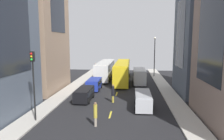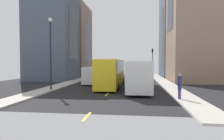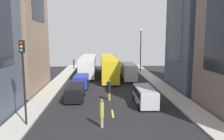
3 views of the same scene
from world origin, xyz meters
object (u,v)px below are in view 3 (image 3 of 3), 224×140
Objects in this scene: delivery_van_white at (128,70)px; pedestrian_crossing_mid at (109,89)px; city_bus_white at (88,64)px; car_black_0 at (75,91)px; pedestrian_waiting_curb at (102,113)px; car_blue_2 at (81,80)px; pedestrian_crossing_near at (74,63)px; streetcar_yellow at (109,65)px; traffic_light_near_corner at (23,67)px; car_silver_1 at (145,95)px.

delivery_van_white is 2.73× the size of pedestrian_crossing_mid.
delivery_van_white is at bearing -36.49° from city_bus_white.
car_black_0 is 2.06× the size of pedestrian_waiting_curb.
car_blue_2 is 1.99× the size of pedestrian_crossing_near.
delivery_van_white is 1.36× the size of car_black_0.
streetcar_yellow is (3.57, -3.01, 0.12)m from city_bus_white.
traffic_light_near_corner is (-5.67, 0.51, 3.34)m from pedestrian_waiting_curb.
delivery_van_white is at bearing 56.99° from car_black_0.
city_bus_white is 7.85m from pedestrian_crossing_near.
city_bus_white is at bearing 143.51° from delivery_van_white.
traffic_light_near_corner is (-7.04, -20.19, 2.37)m from streetcar_yellow.
pedestrian_waiting_curb reaches higher than car_black_0.
car_silver_1 is (2.97, -15.29, -1.09)m from streetcar_yellow.
pedestrian_crossing_mid reaches higher than car_blue_2.
car_silver_1 reaches higher than car_blue_2.
streetcar_yellow is 3.19× the size of car_black_0.
pedestrian_crossing_near reaches higher than car_blue_2.
traffic_light_near_corner is at bearing -98.49° from city_bus_white.
streetcar_yellow is 2.98× the size of car_silver_1.
pedestrian_waiting_curb is at bearing -84.68° from city_bus_white.
streetcar_yellow is 6.57× the size of pedestrian_waiting_curb.
pedestrian_crossing_mid is (3.64, -0.51, 0.28)m from car_black_0.
pedestrian_crossing_near is at bearing 115.53° from city_bus_white.
streetcar_yellow is 21.51m from traffic_light_near_corner.
car_black_0 is (-0.59, -16.02, -1.11)m from city_bus_white.
traffic_light_near_corner is (-10.00, -4.90, 3.46)m from car_silver_1.
pedestrian_crossing_near is (-6.94, 10.06, -0.83)m from streetcar_yellow.
car_silver_1 is 3.91m from pedestrian_crossing_mid.
streetcar_yellow is at bearing 35.00° from pedestrian_crossing_mid.
car_black_0 is (-7.22, -11.11, -0.61)m from delivery_van_white.
pedestrian_crossing_mid reaches higher than car_silver_1.
car_silver_1 is (-0.09, -13.39, -0.48)m from delivery_van_white.
city_bus_white is 5.99× the size of pedestrian_crossing_near.
car_silver_1 is 1.12× the size of car_blue_2.
delivery_van_white reaches higher than pedestrian_crossing_near.
pedestrian_waiting_curb is at bearing -103.25° from delivery_van_white.
car_blue_2 is (0.16, 5.87, 0.07)m from car_black_0.
car_black_0 is at bearing -92.09° from city_bus_white.
car_black_0 is at bearing -91.55° from car_blue_2.
pedestrian_crossing_near reaches higher than pedestrian_waiting_curb.
traffic_light_near_corner reaches higher than pedestrian_crossing_mid.
car_black_0 is 23.24m from pedestrian_crossing_near.
pedestrian_crossing_near is at bearing 111.35° from car_silver_1.
car_blue_2 is 13.81m from pedestrian_waiting_curb.
traffic_light_near_corner reaches higher than delivery_van_white.
traffic_light_near_corner reaches higher than streetcar_yellow.
pedestrian_waiting_curb reaches higher than car_blue_2.
city_bus_white is at bearing 47.66° from pedestrian_crossing_mid.
pedestrian_waiting_curb reaches higher than car_silver_1.
car_silver_1 is at bearing -70.34° from city_bus_white.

